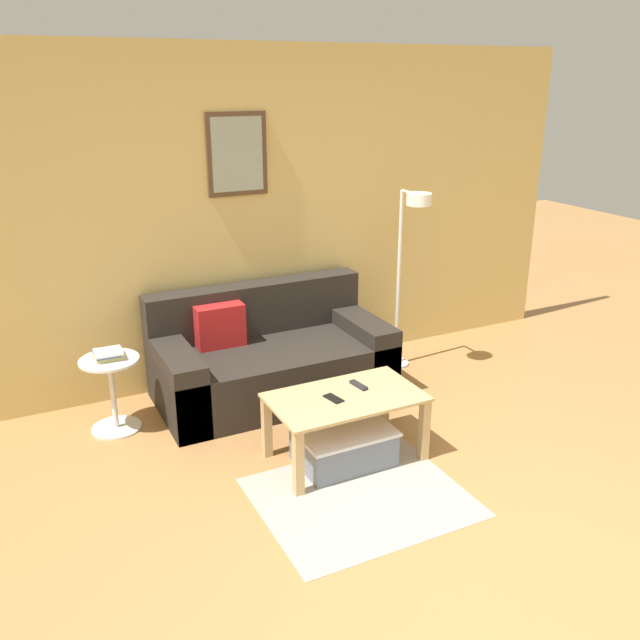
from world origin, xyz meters
name	(u,v)px	position (x,y,z in m)	size (l,w,h in m)	color
ground_plane	(495,590)	(0.00, 0.00, 0.00)	(16.00, 16.00, 0.00)	#A87542
wall_back	(261,217)	(0.00, 2.92, 1.28)	(5.60, 0.09, 2.55)	#D6B76B
area_rug	(361,497)	(-0.20, 0.95, 0.00)	(1.18, 1.00, 0.01)	#A39989
couch	(270,360)	(-0.14, 2.46, 0.28)	(1.73, 0.88, 0.81)	#28231E
coffee_table	(345,408)	(-0.07, 1.38, 0.35)	(0.95, 0.56, 0.44)	tan
storage_bin	(344,445)	(-0.11, 1.33, 0.12)	(0.60, 0.43, 0.24)	slate
floor_lamp	(410,249)	(1.02, 2.36, 1.04)	(0.23, 0.44, 1.49)	white
side_table	(112,387)	(-1.32, 2.42, 0.32)	(0.40, 0.40, 0.53)	silver
book_stack	(108,354)	(-1.32, 2.43, 0.55)	(0.19, 0.20, 0.05)	#D8C666
remote_control	(359,385)	(0.07, 1.46, 0.45)	(0.04, 0.15, 0.02)	#232328
cell_phone	(334,398)	(-0.16, 1.38, 0.44)	(0.07, 0.14, 0.01)	black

